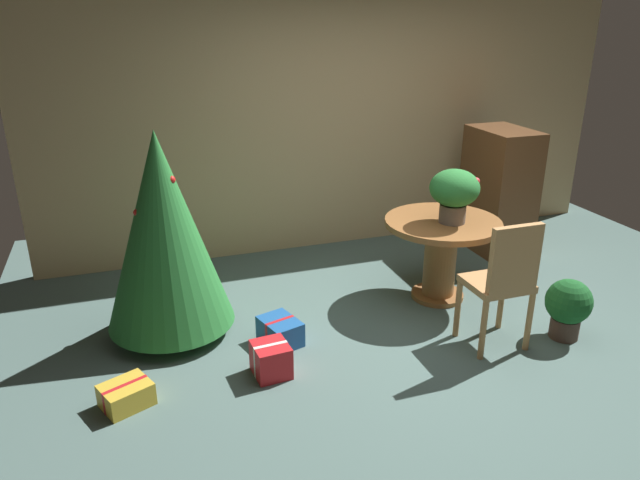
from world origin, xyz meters
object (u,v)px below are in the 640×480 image
object	(u,v)px
gift_box_blue	(280,331)
wooden_cabinet	(498,191)
wooden_chair_near	(504,279)
gift_box_red	(271,359)
flower_vase	(455,191)
gift_box_gold	(126,395)
round_dining_table	(441,246)
holiday_tree	(164,231)
potted_plant	(568,306)

from	to	relation	value
gift_box_blue	wooden_cabinet	xyz separation A→B (m)	(2.58, 1.09, 0.53)
wooden_chair_near	gift_box_red	world-z (taller)	wooden_chair_near
flower_vase	gift_box_blue	bearing A→B (deg)	-171.82
gift_box_gold	wooden_chair_near	bearing A→B (deg)	-3.53
round_dining_table	wooden_chair_near	size ratio (longest dim) A/B	0.97
holiday_tree	potted_plant	xyz separation A→B (m)	(2.80, -1.04, -0.57)
gift_box_blue	wooden_cabinet	world-z (taller)	wooden_cabinet
wooden_cabinet	gift_box_blue	bearing A→B (deg)	-157.12
round_dining_table	potted_plant	bearing A→B (deg)	-57.62
gift_box_red	holiday_tree	bearing A→B (deg)	125.91
flower_vase	wooden_cabinet	bearing A→B (deg)	39.50
flower_vase	potted_plant	bearing A→B (deg)	-57.52
gift_box_red	gift_box_gold	distance (m)	0.95
gift_box_gold	wooden_cabinet	size ratio (longest dim) A/B	0.29
wooden_chair_near	gift_box_gold	size ratio (longest dim) A/B	2.73
gift_box_blue	wooden_chair_near	bearing A→B (deg)	-21.15
gift_box_gold	potted_plant	xyz separation A→B (m)	(3.17, -0.20, 0.19)
round_dining_table	holiday_tree	xyz separation A→B (m)	(-2.22, 0.13, 0.36)
flower_vase	gift_box_red	size ratio (longest dim) A/B	1.64
round_dining_table	flower_vase	size ratio (longest dim) A/B	2.18
round_dining_table	gift_box_gold	world-z (taller)	round_dining_table
wooden_chair_near	holiday_tree	bearing A→B (deg)	155.87
potted_plant	holiday_tree	bearing A→B (deg)	159.62
gift_box_gold	gift_box_blue	size ratio (longest dim) A/B	0.97
flower_vase	gift_box_gold	size ratio (longest dim) A/B	1.22
gift_box_gold	gift_box_blue	xyz separation A→B (m)	(1.11, 0.41, 0.02)
gift_box_blue	gift_box_gold	bearing A→B (deg)	-159.53
gift_box_blue	gift_box_red	bearing A→B (deg)	-114.09
holiday_tree	gift_box_gold	distance (m)	1.19
gift_box_red	gift_box_blue	size ratio (longest dim) A/B	0.72
flower_vase	gift_box_red	distance (m)	1.99
gift_box_gold	gift_box_blue	world-z (taller)	gift_box_blue
holiday_tree	wooden_cabinet	distance (m)	3.39
gift_box_blue	flower_vase	bearing A→B (deg)	8.18
wooden_chair_near	gift_box_blue	distance (m)	1.66
flower_vase	gift_box_gold	distance (m)	2.85
holiday_tree	gift_box_red	world-z (taller)	holiday_tree
wooden_chair_near	gift_box_blue	bearing A→B (deg)	158.85
round_dining_table	gift_box_blue	world-z (taller)	round_dining_table
round_dining_table	flower_vase	world-z (taller)	flower_vase
gift_box_red	potted_plant	distance (m)	2.24
wooden_chair_near	potted_plant	world-z (taller)	wooden_chair_near
gift_box_red	round_dining_table	bearing A→B (deg)	21.71
flower_vase	potted_plant	size ratio (longest dim) A/B	0.94
round_dining_table	potted_plant	size ratio (longest dim) A/B	2.04
holiday_tree	gift_box_blue	world-z (taller)	holiday_tree
gift_box_gold	wooden_cabinet	world-z (taller)	wooden_cabinet
gift_box_red	wooden_chair_near	bearing A→B (deg)	-7.05
gift_box_gold	gift_box_blue	distance (m)	1.18
gift_box_red	potted_plant	size ratio (longest dim) A/B	0.57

